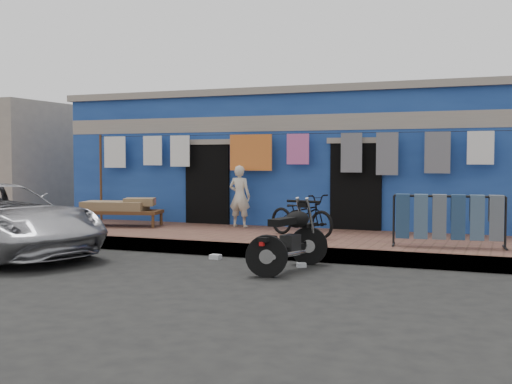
% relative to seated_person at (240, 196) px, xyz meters
% --- Properties ---
extents(ground, '(80.00, 80.00, 0.00)m').
position_rel_seated_person_xyz_m(ground, '(1.21, -4.06, -0.93)').
color(ground, black).
rests_on(ground, ground).
extents(sidewalk, '(28.00, 3.00, 0.25)m').
position_rel_seated_person_xyz_m(sidewalk, '(1.21, -1.06, -0.81)').
color(sidewalk, brown).
rests_on(sidewalk, ground).
extents(curb, '(28.00, 0.10, 0.25)m').
position_rel_seated_person_xyz_m(curb, '(1.21, -2.51, -0.81)').
color(curb, gray).
rests_on(curb, ground).
extents(building, '(12.20, 5.20, 3.36)m').
position_rel_seated_person_xyz_m(building, '(1.21, 2.92, 0.75)').
color(building, navy).
rests_on(building, ground).
extents(clothesline, '(10.06, 0.06, 2.10)m').
position_rel_seated_person_xyz_m(clothesline, '(0.91, 0.19, 0.89)').
color(clothesline, brown).
rests_on(clothesline, sidewalk).
extents(seated_person, '(0.50, 0.34, 1.36)m').
position_rel_seated_person_xyz_m(seated_person, '(0.00, 0.00, 0.00)').
color(seated_person, beige).
rests_on(seated_person, sidewalk).
extents(bicycle, '(1.66, 1.15, 1.02)m').
position_rel_seated_person_xyz_m(bicycle, '(1.80, -1.14, -0.17)').
color(bicycle, black).
rests_on(bicycle, sidewalk).
extents(motorcycle, '(1.21, 1.90, 1.09)m').
position_rel_seated_person_xyz_m(motorcycle, '(2.34, -3.50, -0.39)').
color(motorcycle, black).
rests_on(motorcycle, ground).
extents(charpoy, '(2.17, 1.67, 0.60)m').
position_rel_seated_person_xyz_m(charpoy, '(-2.51, -0.79, -0.38)').
color(charpoy, brown).
rests_on(charpoy, sidewalk).
extents(jeans_rack, '(2.03, 0.88, 0.93)m').
position_rel_seated_person_xyz_m(jeans_rack, '(4.59, -1.63, -0.22)').
color(jeans_rack, black).
rests_on(jeans_rack, sidewalk).
extents(litter_a, '(0.20, 0.16, 0.08)m').
position_rel_seated_person_xyz_m(litter_a, '(0.77, -2.90, -0.89)').
color(litter_a, silver).
rests_on(litter_a, ground).
extents(litter_b, '(0.18, 0.17, 0.07)m').
position_rel_seated_person_xyz_m(litter_b, '(2.43, -3.14, -0.90)').
color(litter_b, silver).
rests_on(litter_b, ground).
extents(litter_c, '(0.21, 0.22, 0.07)m').
position_rel_seated_person_xyz_m(litter_c, '(1.61, -2.87, -0.90)').
color(litter_c, silver).
rests_on(litter_c, ground).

